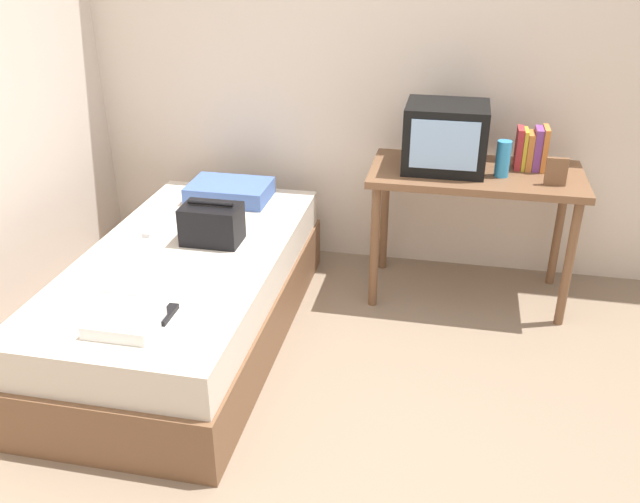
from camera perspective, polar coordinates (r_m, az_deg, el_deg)
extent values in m
plane|color=#84705B|center=(2.88, 2.04, -17.84)|extent=(8.00, 8.00, 0.00)
cube|color=beige|center=(4.12, 7.29, 16.17)|extent=(5.20, 0.10, 2.60)
cube|color=brown|center=(3.63, -11.05, -5.07)|extent=(1.00, 2.00, 0.30)
cube|color=beige|center=(3.51, -11.39, -1.55)|extent=(0.97, 1.94, 0.20)
cube|color=brown|center=(3.82, 13.13, 6.41)|extent=(1.16, 0.60, 0.04)
cylinder|color=brown|center=(3.77, 4.65, 0.35)|extent=(0.05, 0.05, 0.73)
cylinder|color=brown|center=(3.80, 20.37, -1.05)|extent=(0.05, 0.05, 0.73)
cylinder|color=brown|center=(4.20, 5.51, 3.14)|extent=(0.05, 0.05, 0.73)
cylinder|color=brown|center=(4.24, 19.61, 1.86)|extent=(0.05, 0.05, 0.73)
cube|color=black|center=(3.77, 10.62, 9.57)|extent=(0.44, 0.38, 0.36)
cube|color=#8CB2E0|center=(3.58, 10.51, 8.86)|extent=(0.35, 0.01, 0.26)
cylinder|color=#3399DB|center=(3.74, 15.28, 7.61)|extent=(0.08, 0.08, 0.20)
cube|color=#B72D33|center=(3.89, 16.53, 8.43)|extent=(0.03, 0.13, 0.23)
cube|color=gold|center=(3.90, 16.96, 8.33)|extent=(0.02, 0.13, 0.22)
cube|color=#CC7233|center=(3.90, 17.37, 8.18)|extent=(0.03, 0.14, 0.20)
cube|color=#7A3D89|center=(3.90, 17.97, 8.31)|extent=(0.04, 0.14, 0.23)
cube|color=#CC7233|center=(3.90, 18.51, 8.30)|extent=(0.03, 0.16, 0.24)
cube|color=brown|center=(3.69, 19.44, 6.42)|extent=(0.11, 0.02, 0.15)
cube|color=#4766AD|center=(4.07, -7.67, 5.11)|extent=(0.48, 0.33, 0.10)
cube|color=black|center=(3.51, -9.17, 2.32)|extent=(0.30, 0.20, 0.20)
cylinder|color=black|center=(3.46, -9.31, 4.06)|extent=(0.24, 0.02, 0.02)
cube|color=white|center=(3.25, -15.58, -2.23)|extent=(0.21, 0.29, 0.01)
cube|color=black|center=(2.92, -12.85, -5.24)|extent=(0.04, 0.16, 0.02)
cube|color=#B7B7BC|center=(3.72, -14.17, 1.74)|extent=(0.04, 0.14, 0.02)
cube|color=white|center=(2.87, -16.31, -5.87)|extent=(0.28, 0.22, 0.06)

